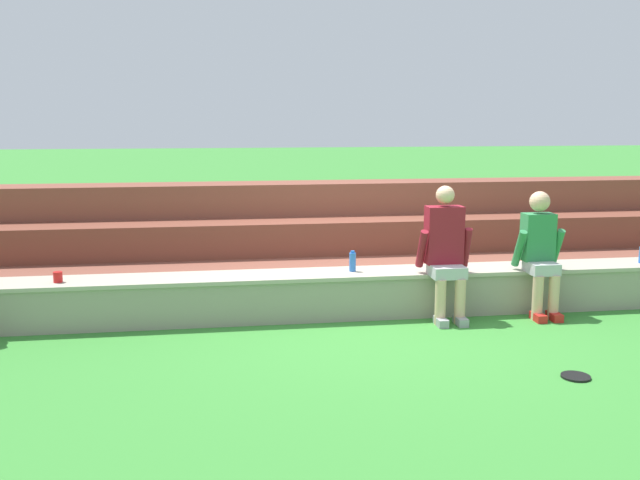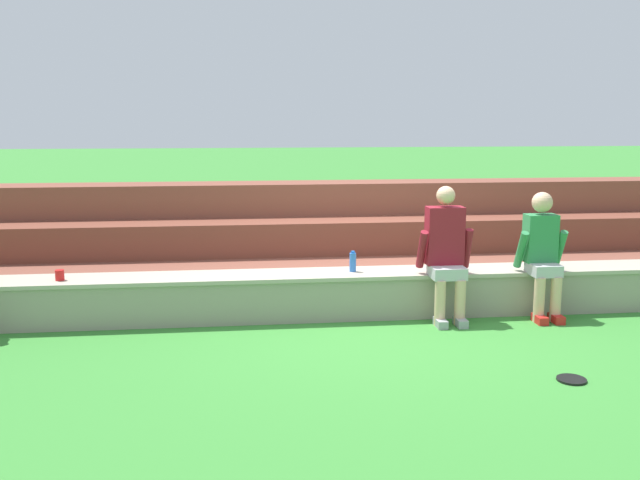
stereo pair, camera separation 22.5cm
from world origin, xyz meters
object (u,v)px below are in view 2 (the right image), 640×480
Objects in this scene: water_bottle_near_left at (353,262)px; frisbee at (571,380)px; person_center at (542,252)px; plastic_cup_left_end at (60,275)px; person_left_of_center at (446,251)px.

water_bottle_near_left is 2.56m from frisbee.
person_center is 1.95m from frisbee.
person_center is 12.46× the size of plastic_cup_left_end.
person_left_of_center is 0.97m from water_bottle_near_left.
person_left_of_center is at bearing -3.38° from plastic_cup_left_end.
person_left_of_center is 1.97m from frisbee.
plastic_cup_left_end is (-4.89, 0.23, -0.17)m from person_center.
plastic_cup_left_end is at bearing -178.76° from water_bottle_near_left.
person_center is 1.96m from water_bottle_near_left.
person_left_of_center is 5.91× the size of frisbee.
frisbee is at bearing -24.30° from plastic_cup_left_end.
plastic_cup_left_end reaches higher than frisbee.
water_bottle_near_left reaches higher than frisbee.
person_center is (1.03, -0.00, -0.03)m from person_left_of_center.
person_center is at bearing -2.68° from plastic_cup_left_end.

